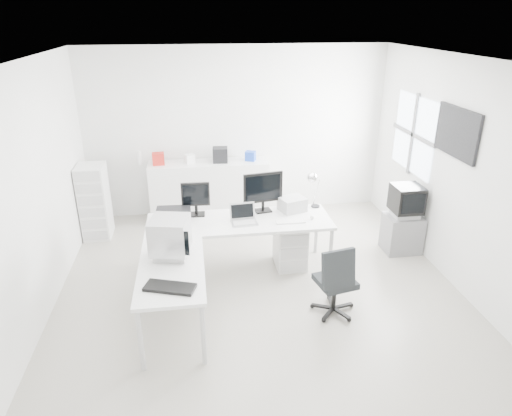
{
  "coord_description": "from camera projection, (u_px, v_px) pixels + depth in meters",
  "views": [
    {
      "loc": [
        -0.74,
        -4.98,
        3.25
      ],
      "look_at": [
        0.0,
        0.2,
        1.0
      ],
      "focal_mm": 32.0,
      "sensor_mm": 36.0,
      "label": 1
    }
  ],
  "objects": [
    {
      "name": "floor",
      "position": [
        258.0,
        285.0,
        5.91
      ],
      "size": [
        5.0,
        5.0,
        0.01
      ],
      "primitive_type": "cube",
      "color": "silver",
      "rests_on": "ground"
    },
    {
      "name": "ceiling",
      "position": [
        259.0,
        59.0,
        4.8
      ],
      "size": [
        5.0,
        5.0,
        0.01
      ],
      "primitive_type": "cube",
      "color": "white",
      "rests_on": "back_wall"
    },
    {
      "name": "back_wall",
      "position": [
        237.0,
        132.0,
        7.63
      ],
      "size": [
        5.0,
        0.02,
        2.8
      ],
      "primitive_type": "cube",
      "color": "silver",
      "rests_on": "floor"
    },
    {
      "name": "left_wall",
      "position": [
        35.0,
        194.0,
        5.03
      ],
      "size": [
        0.02,
        5.0,
        2.8
      ],
      "primitive_type": "cube",
      "color": "silver",
      "rests_on": "floor"
    },
    {
      "name": "right_wall",
      "position": [
        457.0,
        174.0,
        5.68
      ],
      "size": [
        0.02,
        5.0,
        2.8
      ],
      "primitive_type": "cube",
      "color": "silver",
      "rests_on": "floor"
    },
    {
      "name": "window",
      "position": [
        413.0,
        134.0,
        6.69
      ],
      "size": [
        0.02,
        1.2,
        1.1
      ],
      "primitive_type": null,
      "color": "white",
      "rests_on": "right_wall"
    },
    {
      "name": "wall_picture",
      "position": [
        457.0,
        132.0,
        5.57
      ],
      "size": [
        0.04,
        0.9,
        0.6
      ],
      "primitive_type": null,
      "color": "black",
      "rests_on": "right_wall"
    },
    {
      "name": "main_desk",
      "position": [
        240.0,
        246.0,
        6.1
      ],
      "size": [
        2.4,
        0.8,
        0.75
      ],
      "primitive_type": null,
      "color": "silver",
      "rests_on": "floor"
    },
    {
      "name": "side_desk",
      "position": [
        174.0,
        298.0,
        4.99
      ],
      "size": [
        0.7,
        1.4,
        0.75
      ],
      "primitive_type": null,
      "color": "silver",
      "rests_on": "floor"
    },
    {
      "name": "drawer_pedestal",
      "position": [
        290.0,
        245.0,
        6.27
      ],
      "size": [
        0.4,
        0.5,
        0.6
      ],
      "primitive_type": "cube",
      "color": "silver",
      "rests_on": "floor"
    },
    {
      "name": "inkjet_printer",
      "position": [
        173.0,
        216.0,
        5.9
      ],
      "size": [
        0.45,
        0.36,
        0.16
      ],
      "primitive_type": "cube",
      "rotation": [
        0.0,
        0.0,
        -0.05
      ],
      "color": "black",
      "rests_on": "main_desk"
    },
    {
      "name": "lcd_monitor_small",
      "position": [
        196.0,
        199.0,
        6.02
      ],
      "size": [
        0.38,
        0.23,
        0.47
      ],
      "primitive_type": null,
      "rotation": [
        0.0,
        0.0,
        -0.05
      ],
      "color": "black",
      "rests_on": "main_desk"
    },
    {
      "name": "lcd_monitor_large",
      "position": [
        263.0,
        192.0,
        6.11
      ],
      "size": [
        0.57,
        0.31,
        0.56
      ],
      "primitive_type": null,
      "rotation": [
        0.0,
        0.0,
        0.17
      ],
      "color": "black",
      "rests_on": "main_desk"
    },
    {
      "name": "laptop",
      "position": [
        244.0,
        215.0,
        5.82
      ],
      "size": [
        0.39,
        0.4,
        0.24
      ],
      "primitive_type": null,
      "rotation": [
        0.0,
        0.0,
        0.08
      ],
      "color": "#B7B7BA",
      "rests_on": "main_desk"
    },
    {
      "name": "white_keyboard",
      "position": [
        291.0,
        222.0,
        5.9
      ],
      "size": [
        0.38,
        0.12,
        0.02
      ],
      "primitive_type": "cube",
      "rotation": [
        0.0,
        0.0,
        0.0
      ],
      "color": "silver",
      "rests_on": "main_desk"
    },
    {
      "name": "white_mouse",
      "position": [
        312.0,
        217.0,
        5.97
      ],
      "size": [
        0.06,
        0.06,
        0.06
      ],
      "primitive_type": "sphere",
      "color": "silver",
      "rests_on": "main_desk"
    },
    {
      "name": "laser_printer",
      "position": [
        292.0,
        204.0,
        6.21
      ],
      "size": [
        0.4,
        0.37,
        0.19
      ],
      "primitive_type": "cube",
      "rotation": [
        0.0,
        0.0,
        0.32
      ],
      "color": "#AFAFAF",
      "rests_on": "main_desk"
    },
    {
      "name": "desk_lamp",
      "position": [
        316.0,
        193.0,
        6.28
      ],
      "size": [
        0.18,
        0.18,
        0.43
      ],
      "primitive_type": null,
      "rotation": [
        0.0,
        0.0,
        0.35
      ],
      "color": "silver",
      "rests_on": "main_desk"
    },
    {
      "name": "crt_monitor",
      "position": [
        170.0,
        240.0,
        4.99
      ],
      "size": [
        0.43,
        0.43,
        0.42
      ],
      "primitive_type": null,
      "rotation": [
        0.0,
        0.0,
        -0.21
      ],
      "color": "#B7B7BA",
      "rests_on": "side_desk"
    },
    {
      "name": "black_keyboard",
      "position": [
        170.0,
        287.0,
        4.47
      ],
      "size": [
        0.54,
        0.35,
        0.03
      ],
      "primitive_type": "cube",
      "rotation": [
        0.0,
        0.0,
        -0.33
      ],
      "color": "black",
      "rests_on": "side_desk"
    },
    {
      "name": "office_chair",
      "position": [
        335.0,
        278.0,
        5.2
      ],
      "size": [
        0.63,
        0.63,
        0.92
      ],
      "primitive_type": null,
      "rotation": [
        0.0,
        0.0,
        0.21
      ],
      "color": "#232628",
      "rests_on": "floor"
    },
    {
      "name": "tv_cabinet",
      "position": [
        402.0,
        233.0,
        6.66
      ],
      "size": [
        0.51,
        0.42,
        0.56
      ],
      "primitive_type": "cube",
      "color": "slate",
      "rests_on": "floor"
    },
    {
      "name": "crt_tv",
      "position": [
        406.0,
        201.0,
        6.47
      ],
      "size": [
        0.5,
        0.48,
        0.45
      ],
      "primitive_type": null,
      "color": "black",
      "rests_on": "tv_cabinet"
    },
    {
      "name": "sideboard",
      "position": [
        210.0,
        190.0,
        7.69
      ],
      "size": [
        1.96,
        0.49,
        0.98
      ],
      "primitive_type": "cube",
      "color": "silver",
      "rests_on": "floor"
    },
    {
      "name": "clutter_box_a",
      "position": [
        158.0,
        159.0,
        7.35
      ],
      "size": [
        0.2,
        0.18,
        0.19
      ],
      "primitive_type": "cube",
      "rotation": [
        0.0,
        0.0,
        0.06
      ],
      "color": "red",
      "rests_on": "sideboard"
    },
    {
      "name": "clutter_box_b",
      "position": [
        190.0,
        159.0,
        7.42
      ],
      "size": [
        0.19,
        0.17,
        0.15
      ],
      "primitive_type": "cube",
      "rotation": [
        0.0,
        0.0,
        0.41
      ],
      "color": "silver",
      "rests_on": "sideboard"
    },
    {
      "name": "clutter_box_c",
      "position": [
        220.0,
        155.0,
        7.47
      ],
      "size": [
        0.26,
        0.24,
        0.24
      ],
      "primitive_type": "cube",
      "rotation": [
        0.0,
        0.0,
        -0.08
      ],
      "color": "black",
      "rests_on": "sideboard"
    },
    {
      "name": "clutter_box_d",
      "position": [
        250.0,
        156.0,
        7.55
      ],
      "size": [
        0.2,
        0.19,
        0.16
      ],
      "primitive_type": "cube",
      "rotation": [
        0.0,
        0.0,
        -0.4
      ],
      "color": "blue",
      "rests_on": "sideboard"
    },
    {
      "name": "clutter_bottle",
      "position": [
        139.0,
        158.0,
        7.34
      ],
      "size": [
        0.07,
        0.07,
        0.22
      ],
      "primitive_type": "cylinder",
      "color": "silver",
      "rests_on": "sideboard"
    },
    {
      "name": "filing_cabinet",
      "position": [
        95.0,
        202.0,
        6.99
      ],
      "size": [
        0.4,
        0.48,
        1.15
      ],
      "primitive_type": "cube",
      "color": "silver",
      "rests_on": "floor"
    }
  ]
}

